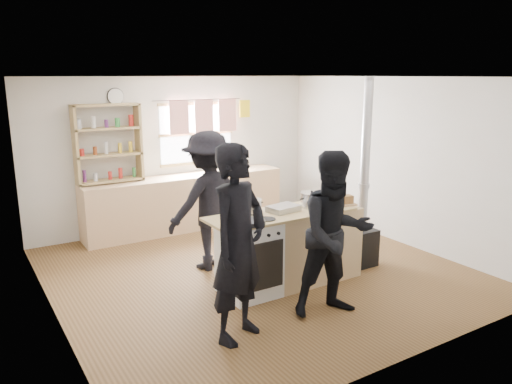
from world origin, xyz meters
The scene contains 14 objects.
ground centered at (0.00, 0.00, -0.01)m, with size 5.00×5.00×0.01m, color brown.
back_counter centered at (0.00, 2.22, 0.45)m, with size 3.40×0.55×0.90m, color #D6AF81.
shelving_unit centered at (-1.20, 2.34, 1.51)m, with size 1.00×0.28×1.20m.
thermos centered at (0.81, 2.22, 1.06)m, with size 0.10×0.10×0.32m, color silver.
cooking_island centered at (0.14, -0.55, 0.47)m, with size 1.97×0.64×0.93m.
skillet_greens centered at (-0.55, -0.77, 0.96)m, with size 0.33×0.33×0.05m.
roast_tray centered at (0.06, -0.51, 0.97)m, with size 0.40×0.31×0.07m.
stockpot_stove centered at (-0.30, -0.37, 1.01)m, with size 0.23×0.23×0.19m.
stockpot_counter centered at (0.46, -0.54, 1.02)m, with size 0.28×0.28×0.21m.
bread_board centered at (0.87, -0.67, 0.98)m, with size 0.31×0.24×0.12m.
flue_heater centered at (1.32, -0.55, 0.65)m, with size 0.35×0.35×2.50m.
person_near_left centered at (-1.04, -1.34, 0.96)m, with size 0.70×0.46×1.93m, color black.
person_near_right centered at (0.08, -1.44, 0.89)m, with size 0.86×0.67×1.78m, color black.
person_far centered at (-0.45, 0.46, 0.91)m, with size 1.18×0.68×1.83m, color black.
Camera 1 is at (-3.27, -5.23, 2.53)m, focal length 35.00 mm.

